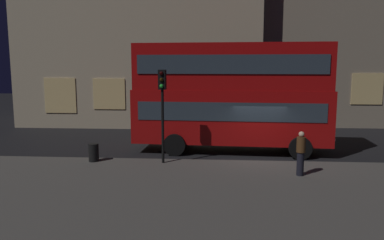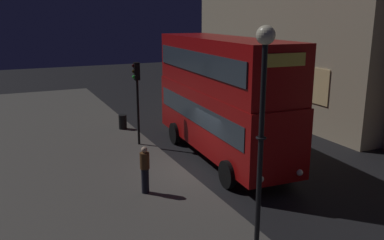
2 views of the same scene
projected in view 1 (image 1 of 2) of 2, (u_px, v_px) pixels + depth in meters
The scene contains 8 objects.
ground_plane at pixel (259, 160), 17.70m from camera, with size 80.00×80.00×0.00m, color black.
sidewalk_slab at pixel (274, 193), 12.92m from camera, with size 44.00×8.41×0.12m, color #4C4944.
building_with_clock at pixel (146, 22), 29.73m from camera, with size 17.41×9.63×15.56m.
building_plain_facade at pixel (327, 25), 30.15m from camera, with size 16.68×9.58×15.27m.
double_decker_bus at pixel (231, 92), 18.98m from camera, with size 10.00×3.21×5.47m.
traffic_light_near_kerb at pixel (162, 97), 16.25m from camera, with size 0.34×0.37×4.10m.
pedestrian at pixel (301, 153), 14.63m from camera, with size 0.35×0.35×1.75m.
litter_bin at pixel (94, 152), 16.89m from camera, with size 0.45×0.45×0.81m, color black.
Camera 1 is at (-1.92, -17.43, 4.39)m, focal length 35.18 mm.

